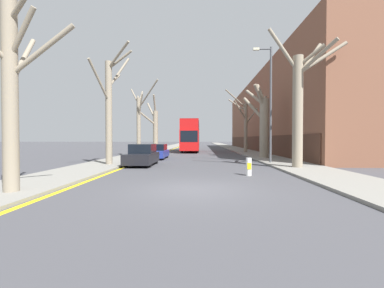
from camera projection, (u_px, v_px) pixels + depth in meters
The scene contains 17 objects.
ground_plane at pixel (194, 190), 9.51m from camera, with size 300.00×300.00×0.00m, color #424247.
sidewalk_left at pixel (171, 147), 59.70m from camera, with size 3.37×120.00×0.12m, color gray.
sidewalk_right at pixel (228, 147), 59.23m from camera, with size 3.37×120.00×0.12m, color gray.
building_facade_right at pixel (282, 116), 41.02m from camera, with size 10.08×49.34×11.20m.
kerb_line_stripe at pixel (179, 147), 59.63m from camera, with size 0.24×120.00×0.01m, color yellow.
street_tree_left_0 at pixel (11, 85), 8.49m from camera, with size 3.44×4.21×7.18m.
street_tree_left_1 at pixel (110, 106), 17.78m from camera, with size 2.33×4.30×8.23m.
street_tree_left_2 at pixel (139, 122), 26.56m from camera, with size 3.31×3.47×7.70m.
street_tree_left_3 at pixel (155, 129), 35.32m from camera, with size 2.13×3.69×7.80m.
street_tree_right_0 at pixel (300, 102), 15.87m from camera, with size 4.99×2.77×8.72m.
street_tree_right_1 at pixel (263, 122), 24.40m from camera, with size 2.56×4.07×7.17m.
street_tree_right_2 at pixel (245, 124), 33.98m from camera, with size 4.67×3.66×8.20m.
double_decker_bus at pixel (191, 134), 37.33m from camera, with size 2.47×10.22×4.47m.
parked_car_0 at pixel (142, 155), 18.22m from camera, with size 1.78×4.16×1.51m.
parked_car_1 at pixel (157, 152), 24.30m from camera, with size 1.80×4.38×1.38m.
lamp_post at pixel (270, 99), 19.08m from camera, with size 1.40×0.20×8.70m.
traffic_bollard at pixel (249, 167), 13.10m from camera, with size 0.28×0.29×0.91m.
Camera 1 is at (0.26, -9.47, 1.88)m, focal length 24.00 mm.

